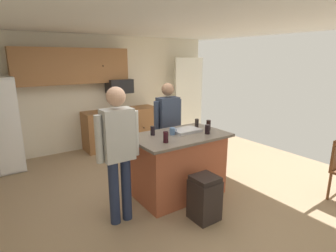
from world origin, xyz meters
TOP-DOWN VIEW (x-y plane):
  - floor at (0.00, 0.00)m, footprint 7.04×7.04m
  - ceiling at (0.00, 0.00)m, footprint 7.04×7.04m
  - back_wall at (0.00, 2.80)m, footprint 6.40×0.10m
  - french_door_window_panel at (2.60, 2.40)m, footprint 0.90×0.06m
  - cabinet_run_upper at (-0.40, 2.60)m, footprint 2.40×0.38m
  - cabinet_run_lower at (0.60, 2.48)m, footprint 1.80×0.63m
  - microwave_over_range at (0.60, 2.50)m, footprint 0.56×0.40m
  - kitchen_island at (0.29, -0.28)m, footprint 1.43×0.89m
  - person_guest_right at (0.60, 0.48)m, footprint 0.57×0.22m
  - person_host_foreground at (-0.76, -0.43)m, footprint 0.57×0.23m
  - tumbler_amber at (0.75, -0.13)m, footprint 0.06×0.06m
  - glass_stout_tall at (0.67, -0.48)m, footprint 0.08×0.08m
  - glass_dark_ale at (-0.09, -0.49)m, footprint 0.07×0.07m
  - glass_pilsner at (-0.05, -0.08)m, footprint 0.07×0.07m
  - glass_short_whisky at (0.83, -0.33)m, footprint 0.07×0.07m
  - mug_ceramic_white at (0.20, -0.23)m, footprint 0.12×0.08m
  - serving_tray at (0.47, -0.21)m, footprint 0.44×0.30m
  - trash_bin at (0.17, -1.01)m, footprint 0.34×0.34m

SIDE VIEW (x-z plane):
  - floor at x=0.00m, z-range 0.00..0.00m
  - trash_bin at x=0.17m, z-range 0.00..0.61m
  - cabinet_run_lower at x=0.60m, z-range 0.00..0.90m
  - kitchen_island at x=0.29m, z-range 0.01..0.99m
  - person_guest_right at x=0.60m, z-range 0.13..1.80m
  - serving_tray at x=0.47m, z-range 0.98..1.02m
  - person_host_foreground at x=-0.76m, z-range 0.15..1.91m
  - mug_ceramic_white at x=0.20m, z-range 0.98..1.09m
  - glass_pilsner at x=-0.05m, z-range 0.98..1.12m
  - glass_stout_tall at x=0.67m, z-range 0.98..1.12m
  - glass_dark_ale at x=-0.09m, z-range 0.98..1.13m
  - tumbler_amber at x=0.75m, z-range 0.98..1.13m
  - glass_short_whisky at x=0.83m, z-range 0.98..1.14m
  - french_door_window_panel at x=2.60m, z-range 0.10..2.10m
  - back_wall at x=0.00m, z-range 0.00..2.60m
  - microwave_over_range at x=0.60m, z-range 1.29..1.61m
  - cabinet_run_upper at x=-0.40m, z-range 1.55..2.30m
  - ceiling at x=0.00m, z-range 2.60..2.60m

